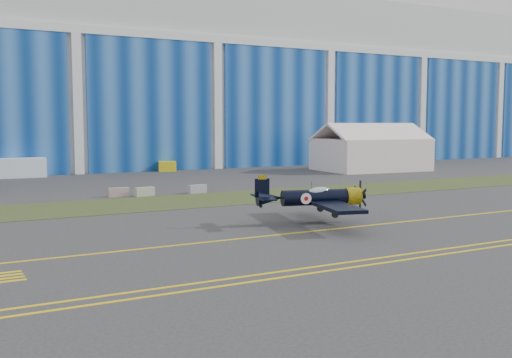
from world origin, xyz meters
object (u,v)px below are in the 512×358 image
warbird (315,197)px  tug (167,166)px  shipping_container (22,168)px  tent (371,147)px

warbird → tug: size_ratio=5.10×
shipping_container → tent: bearing=-10.5°
tug → shipping_container: bearing=-160.0°
warbird → shipping_container: warbird is taller
shipping_container → tug: 20.80m
warbird → tent: tent is taller
tent → shipping_container: size_ratio=2.76×
shipping_container → tug: shipping_container is taller
tent → warbird: bearing=-129.2°
tug → tent: bearing=-5.1°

